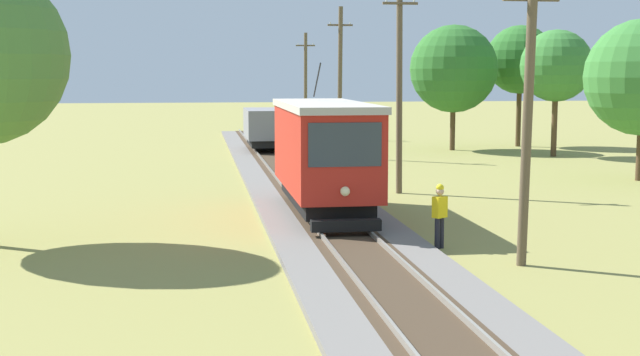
{
  "coord_description": "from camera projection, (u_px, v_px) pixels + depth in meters",
  "views": [
    {
      "loc": [
        -4.18,
        -8.49,
        4.8
      ],
      "look_at": [
        -0.22,
        18.84,
        1.42
      ],
      "focal_mm": 48.67,
      "sensor_mm": 36.0,
      "label": 1
    }
  ],
  "objects": [
    {
      "name": "red_tram",
      "position": [
        324.0,
        152.0,
        28.36
      ],
      "size": [
        2.6,
        8.54,
        4.79
      ],
      "color": "red",
      "rests_on": "rail_right"
    },
    {
      "name": "freight_car",
      "position": [
        266.0,
        127.0,
        51.21
      ],
      "size": [
        2.4,
        5.2,
        2.31
      ],
      "color": "slate",
      "rests_on": "rail_right"
    },
    {
      "name": "utility_pole_near_tram",
      "position": [
        528.0,
        113.0,
        21.05
      ],
      "size": [
        1.4,
        0.52,
        7.43
      ],
      "color": "brown",
      "rests_on": "ground"
    },
    {
      "name": "utility_pole_mid",
      "position": [
        399.0,
        84.0,
        34.16
      ],
      "size": [
        1.4,
        0.53,
        8.48
      ],
      "color": "brown",
      "rests_on": "ground"
    },
    {
      "name": "utility_pole_far",
      "position": [
        340.0,
        81.0,
        48.04
      ],
      "size": [
        1.4,
        0.66,
        8.37
      ],
      "color": "brown",
      "rests_on": "ground"
    },
    {
      "name": "utility_pole_distant",
      "position": [
        306.0,
        84.0,
        62.9
      ],
      "size": [
        1.4,
        0.47,
        7.62
      ],
      "color": "brown",
      "rests_on": "ground"
    },
    {
      "name": "gravel_pile",
      "position": [
        343.0,
        139.0,
        55.08
      ],
      "size": [
        2.47,
        2.47,
        1.14
      ],
      "primitive_type": "cone",
      "color": "gray",
      "rests_on": "ground"
    },
    {
      "name": "track_worker",
      "position": [
        440.0,
        213.0,
        23.6
      ],
      "size": [
        0.45,
        0.4,
        1.78
      ],
      "rotation": [
        0.0,
        0.0,
        2.13
      ],
      "color": "black",
      "rests_on": "ground"
    },
    {
      "name": "tree_right_near",
      "position": [
        454.0,
        69.0,
        52.98
      ],
      "size": [
        5.36,
        5.36,
        7.68
      ],
      "color": "#4C3823",
      "rests_on": "ground"
    },
    {
      "name": "tree_left_far",
      "position": [
        520.0,
        60.0,
        55.61
      ],
      "size": [
        4.39,
        4.39,
        7.79
      ],
      "color": "#4C3823",
      "rests_on": "ground"
    },
    {
      "name": "tree_horizon",
      "position": [
        556.0,
        66.0,
        48.96
      ],
      "size": [
        4.07,
        4.07,
        7.19
      ],
      "color": "#4C3823",
      "rests_on": "ground"
    }
  ]
}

